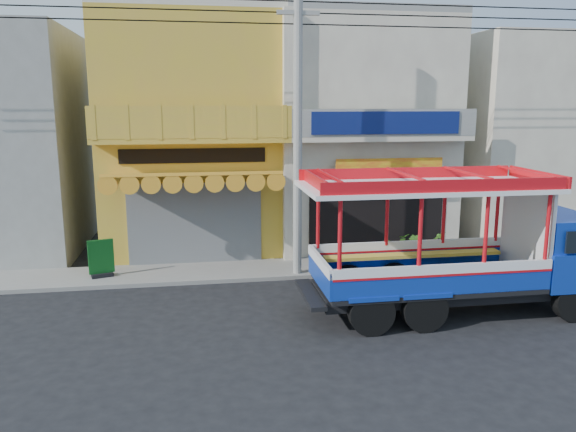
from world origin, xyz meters
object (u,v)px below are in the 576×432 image
(songthaew_truck, at_px, (479,246))
(green_sign, at_px, (101,261))
(utility_pole, at_px, (303,107))
(potted_plant_c, at_px, (439,245))
(potted_plant_a, at_px, (393,249))
(potted_plant_b, at_px, (415,249))

(songthaew_truck, relative_size, green_sign, 6.76)
(utility_pole, height_order, potted_plant_c, utility_pole)
(green_sign, xyz_separation_m, potted_plant_a, (8.95, -0.09, 0.02))
(utility_pole, relative_size, potted_plant_b, 32.59)
(green_sign, xyz_separation_m, potted_plant_b, (9.73, 0.01, -0.04))
(potted_plant_a, height_order, potted_plant_c, potted_plant_a)
(utility_pole, distance_m, potted_plant_c, 6.51)
(songthaew_truck, relative_size, potted_plant_a, 7.69)
(green_sign, height_order, potted_plant_b, green_sign)
(green_sign, xyz_separation_m, potted_plant_c, (10.61, 0.17, -0.00))
(green_sign, bearing_deg, potted_plant_c, 0.93)
(songthaew_truck, bearing_deg, utility_pole, 136.59)
(potted_plant_b, height_order, potted_plant_c, potted_plant_c)
(utility_pole, relative_size, potted_plant_a, 28.46)
(potted_plant_a, bearing_deg, potted_plant_b, -25.06)
(utility_pole, bearing_deg, potted_plant_b, 8.50)
(green_sign, height_order, potted_plant_a, green_sign)
(songthaew_truck, xyz_separation_m, green_sign, (-9.66, 4.11, -1.11))
(songthaew_truck, distance_m, potted_plant_b, 4.28)
(green_sign, relative_size, potted_plant_c, 1.20)
(potted_plant_a, relative_size, potted_plant_b, 1.14)
(songthaew_truck, distance_m, green_sign, 10.56)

